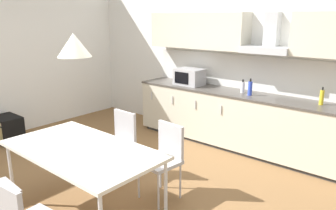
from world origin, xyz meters
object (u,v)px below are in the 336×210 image
at_px(chair_far_right, 165,153).
at_px(microwave, 189,77).
at_px(bottle_yellow, 322,97).
at_px(bottle_white, 243,87).
at_px(chair_far_left, 120,138).
at_px(dining_table, 82,152).
at_px(pendant_lamp, 74,45).
at_px(guitar_amp, 7,129).
at_px(bottle_blue, 250,88).

bearing_deg(chair_far_right, microwave, 119.30).
bearing_deg(bottle_yellow, bottle_white, -178.42).
height_order(microwave, chair_far_left, microwave).
height_order(microwave, bottle_yellow, microwave).
xyz_separation_m(microwave, bottle_white, (1.01, 0.02, -0.05)).
relative_size(dining_table, pendant_lamp, 5.26).
height_order(bottle_yellow, chair_far_left, bottle_yellow).
height_order(bottle_yellow, dining_table, bottle_yellow).
xyz_separation_m(chair_far_left, guitar_amp, (-2.39, -0.39, -0.31)).
relative_size(bottle_blue, pendant_lamp, 0.79).
height_order(bottle_white, dining_table, bottle_white).
xyz_separation_m(bottle_white, chair_far_right, (0.05, -1.91, -0.46)).
relative_size(microwave, dining_table, 0.28).
bearing_deg(guitar_amp, bottle_yellow, 28.73).
bearing_deg(chair_far_right, bottle_white, 91.47).
distance_m(bottle_yellow, guitar_amp, 4.92).
bearing_deg(bottle_blue, pendant_lamp, -100.56).
height_order(bottle_white, bottle_yellow, bottle_yellow).
height_order(microwave, pendant_lamp, pendant_lamp).
distance_m(microwave, chair_far_right, 2.23).
bearing_deg(bottle_yellow, microwave, -178.69).
height_order(microwave, bottle_blue, microwave).
bearing_deg(pendant_lamp, dining_table, -90.00).
relative_size(chair_far_right, pendant_lamp, 2.72).
height_order(bottle_blue, dining_table, bottle_blue).
relative_size(bottle_white, pendant_lamp, 0.65).
height_order(bottle_yellow, pendant_lamp, pendant_lamp).
xyz_separation_m(bottle_blue, chair_far_right, (-0.11, -1.84, -0.48)).
bearing_deg(bottle_yellow, bottle_blue, -173.93).
xyz_separation_m(bottle_blue, chair_far_left, (-0.88, -1.84, -0.48)).
distance_m(chair_far_left, chair_far_right, 0.76).
distance_m(bottle_white, chair_far_right, 1.97).
bearing_deg(microwave, dining_table, -76.09).
relative_size(microwave, bottle_blue, 1.89).
distance_m(dining_table, guitar_amp, 2.85).
bearing_deg(chair_far_left, bottle_yellow, 46.21).
height_order(bottle_yellow, chair_far_right, bottle_yellow).
bearing_deg(bottle_blue, microwave, 177.30).
distance_m(bottle_yellow, dining_table, 3.17).
relative_size(microwave, chair_far_right, 0.55).
xyz_separation_m(dining_table, chair_far_right, (0.39, 0.84, -0.18)).
bearing_deg(chair_far_right, pendant_lamp, -114.88).
relative_size(microwave, pendant_lamp, 1.50).
height_order(microwave, bottle_white, microwave).
bearing_deg(chair_far_right, dining_table, -114.88).
bearing_deg(guitar_amp, chair_far_right, 7.02).
bearing_deg(bottle_blue, chair_far_right, -93.46).
relative_size(bottle_yellow, guitar_amp, 0.47).
height_order(bottle_blue, guitar_amp, bottle_blue).
bearing_deg(dining_table, chair_far_right, 65.12).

